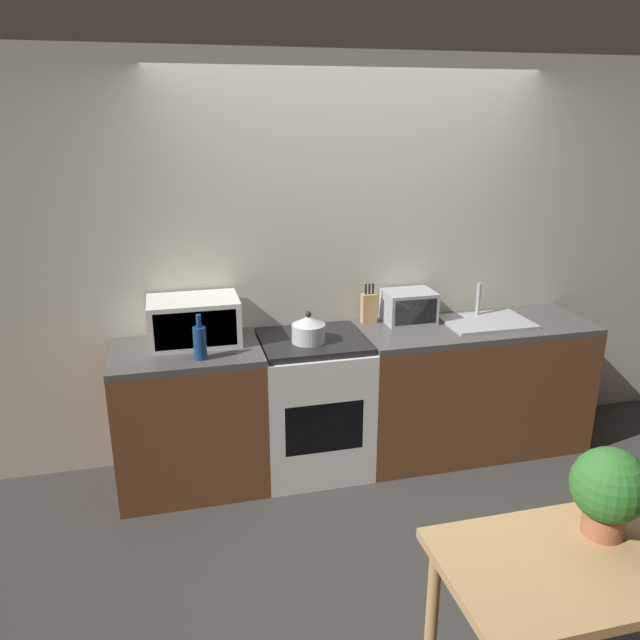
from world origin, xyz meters
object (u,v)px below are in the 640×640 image
kettle (308,329)px  bottle (200,342)px  toaster_oven (409,307)px  stove_range (313,404)px  dining_table (569,584)px  microwave (194,321)px

kettle → bottle: size_ratio=0.78×
bottle → toaster_oven: bearing=13.5°
stove_range → toaster_oven: 0.91m
bottle → toaster_oven: 1.44m
stove_range → bottle: (-0.70, -0.18, 0.55)m
kettle → stove_range: bearing=55.4°
stove_range → kettle: size_ratio=4.37×
stove_range → dining_table: 2.06m
microwave → toaster_oven: (1.41, 0.05, -0.03)m
microwave → toaster_oven: 1.41m
stove_range → microwave: microwave is taller
stove_range → kettle: (-0.04, -0.06, 0.53)m
stove_range → dining_table: size_ratio=0.96×
stove_range → microwave: bearing=171.4°
kettle → dining_table: bearing=-75.2°
toaster_oven → dining_table: bearing=-96.0°
kettle → microwave: 0.70m
dining_table → microwave: bearing=119.4°
kettle → dining_table: 2.04m
kettle → toaster_oven: bearing=16.3°
kettle → bottle: (-0.66, -0.12, 0.02)m
kettle → bottle: 0.67m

